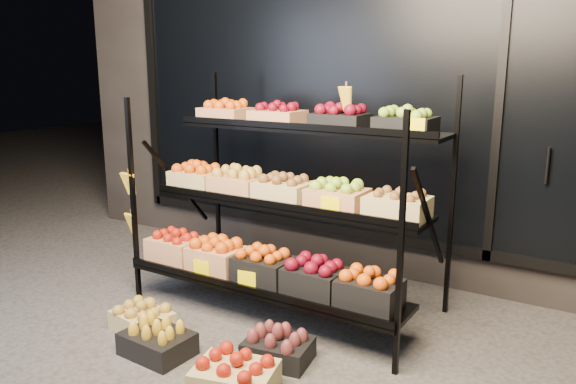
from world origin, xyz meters
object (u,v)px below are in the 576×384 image
Objects in this scene: floor_crate_midleft at (157,340)px; floor_crate_left at (142,317)px; floor_crate_midright at (235,375)px; display_rack at (281,202)px.

floor_crate_left is at bearing 153.42° from floor_crate_midleft.
floor_crate_midleft is 0.65m from floor_crate_midright.
floor_crate_midright is (0.37, -1.05, -0.69)m from display_rack.
floor_crate_midleft is at bearing 159.25° from floor_crate_midright.
floor_crate_midright is (0.64, -0.07, 0.00)m from floor_crate_midleft.
floor_crate_left is 0.84× the size of floor_crate_midright.
display_rack reaches higher than floor_crate_left.
floor_crate_midleft reaches higher than floor_crate_left.
floor_crate_left is 0.99m from floor_crate_midright.
display_rack reaches higher than floor_crate_midright.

